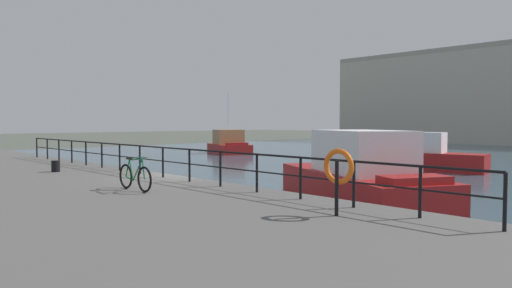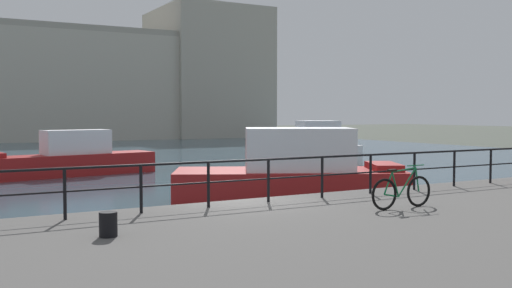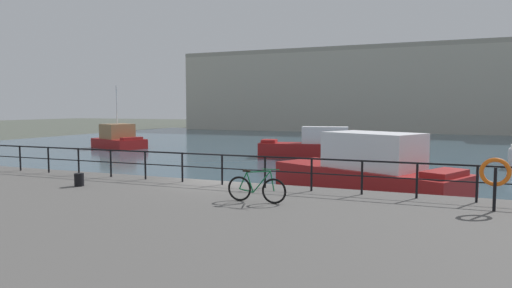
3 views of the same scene
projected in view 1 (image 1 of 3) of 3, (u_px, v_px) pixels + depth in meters
name	position (u px, v px, depth m)	size (l,w,h in m)	color
ground_plane	(175.00, 204.00, 17.42)	(240.00, 240.00, 0.00)	#4C5147
water_basin	(493.00, 160.00, 38.03)	(80.00, 60.00, 0.01)	#385160
moored_green_narrowboat	(360.00, 176.00, 17.24)	(8.71, 6.36, 2.73)	maroon
moored_harbor_tender	(410.00, 156.00, 30.23)	(9.33, 3.59, 2.39)	maroon
moored_white_yacht	(229.00, 144.00, 45.68)	(6.09, 4.68, 5.93)	maroon
quay_railing	(151.00, 155.00, 17.11)	(24.12, 0.07, 1.08)	black
parked_bicycle	(135.00, 177.00, 13.38)	(1.77, 0.09, 0.98)	black
mooring_bollard	(56.00, 166.00, 18.40)	(0.32, 0.32, 0.44)	black
life_ring_stand	(338.00, 169.00, 9.75)	(0.75, 0.16, 1.40)	black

